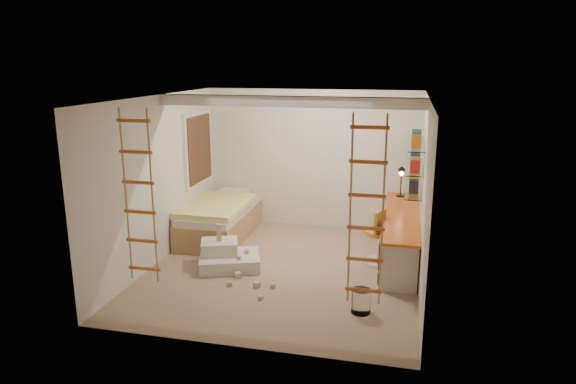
% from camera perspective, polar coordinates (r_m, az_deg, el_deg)
% --- Properties ---
extents(floor, '(4.50, 4.50, 0.00)m').
position_cam_1_polar(floor, '(7.94, -0.50, -8.59)').
color(floor, '#92775E').
rests_on(floor, ground).
extents(ceiling_beam, '(4.00, 0.18, 0.16)m').
position_cam_1_polar(ceiling_beam, '(7.63, 0.00, 10.02)').
color(ceiling_beam, white).
rests_on(ceiling_beam, ceiling).
extents(window_frame, '(0.06, 1.15, 1.35)m').
position_cam_1_polar(window_frame, '(9.50, -10.01, 4.76)').
color(window_frame, white).
rests_on(window_frame, wall_left).
extents(window_blind, '(0.02, 1.00, 1.20)m').
position_cam_1_polar(window_blind, '(9.48, -9.78, 4.75)').
color(window_blind, '#4C2D1E').
rests_on(window_blind, window_frame).
extents(rope_ladder_left, '(0.41, 0.04, 2.13)m').
position_cam_1_polar(rope_ladder_left, '(6.38, -16.21, -0.58)').
color(rope_ladder_left, orange).
rests_on(rope_ladder_left, ceiling).
extents(rope_ladder_right, '(0.41, 0.04, 2.13)m').
position_cam_1_polar(rope_ladder_right, '(5.60, 8.71, -2.22)').
color(rope_ladder_right, '#CE4D23').
rests_on(rope_ladder_right, ceiling).
extents(waste_bin, '(0.25, 0.25, 0.31)m').
position_cam_1_polar(waste_bin, '(6.68, 8.12, -11.91)').
color(waste_bin, white).
rests_on(waste_bin, floor).
extents(desk, '(0.56, 2.80, 0.75)m').
position_cam_1_polar(desk, '(8.41, 12.40, -4.66)').
color(desk, '#CE5918').
rests_on(desk, floor).
extents(shelves, '(0.25, 1.80, 0.71)m').
position_cam_1_polar(shelves, '(8.39, 13.87, 2.96)').
color(shelves, white).
rests_on(shelves, wall_right).
extents(bed, '(1.02, 2.00, 0.69)m').
position_cam_1_polar(bed, '(9.35, -7.57, -2.99)').
color(bed, '#AD7F51').
rests_on(bed, floor).
extents(task_lamp, '(0.14, 0.36, 0.57)m').
position_cam_1_polar(task_lamp, '(9.14, 12.47, 1.63)').
color(task_lamp, black).
rests_on(task_lamp, desk).
extents(swivel_chair, '(0.68, 0.68, 0.89)m').
position_cam_1_polar(swivel_chair, '(8.16, 10.09, -5.71)').
color(swivel_chair, orange).
rests_on(swivel_chair, floor).
extents(play_platform, '(1.09, 0.97, 0.40)m').
position_cam_1_polar(play_platform, '(8.05, -6.82, -7.18)').
color(play_platform, silver).
rests_on(play_platform, floor).
extents(toy_blocks, '(1.15, 1.15, 0.67)m').
position_cam_1_polar(toy_blocks, '(7.67, -5.81, -7.59)').
color(toy_blocks, '#CCB284').
rests_on(toy_blocks, floor).
extents(books, '(0.14, 0.70, 0.92)m').
position_cam_1_polar(books, '(8.37, 13.92, 3.66)').
color(books, '#262626').
rests_on(books, shelves).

